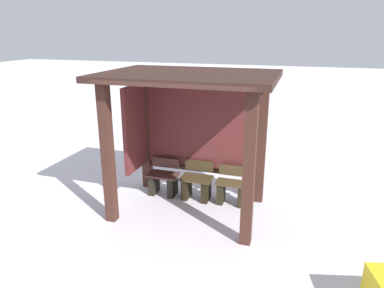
# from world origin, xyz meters

# --- Properties ---
(ground_plane) EXTENTS (60.00, 60.00, 0.00)m
(ground_plane) POSITION_xyz_m (0.00, 0.00, 0.00)
(ground_plane) COLOR silver
(bus_shelter) EXTENTS (2.92, 2.08, 2.54)m
(bus_shelter) POSITION_xyz_m (-0.10, 0.20, 1.87)
(bus_shelter) COLOR #40241C
(bus_shelter) RESTS_ON ground
(bench_left_inside) EXTENTS (0.61, 0.39, 0.73)m
(bench_left_inside) POSITION_xyz_m (-0.71, 0.48, 0.29)
(bench_left_inside) COLOR #53312C
(bench_left_inside) RESTS_ON ground
(bench_center_inside) EXTENTS (0.61, 0.41, 0.74)m
(bench_center_inside) POSITION_xyz_m (0.00, 0.48, 0.29)
(bench_center_inside) COLOR #41341D
(bench_center_inside) RESTS_ON ground
(bench_right_inside) EXTENTS (0.61, 0.34, 0.73)m
(bench_right_inside) POSITION_xyz_m (0.71, 0.48, 0.30)
(bench_right_inside) COLOR #4C3D23
(bench_right_inside) RESTS_ON ground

